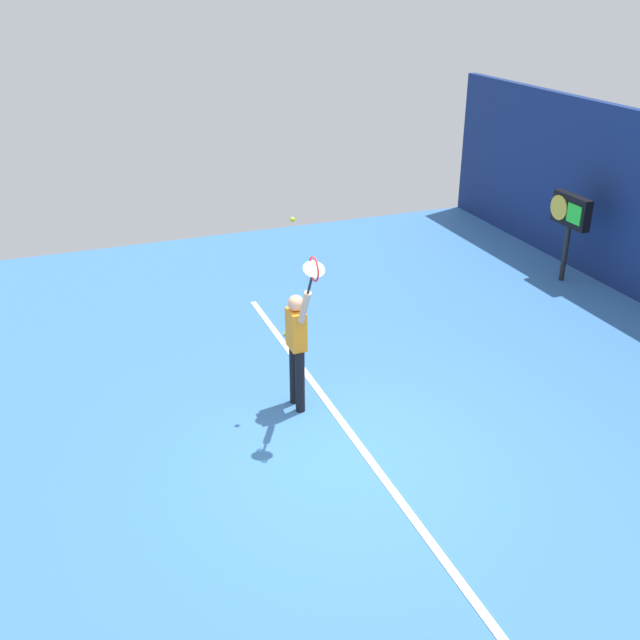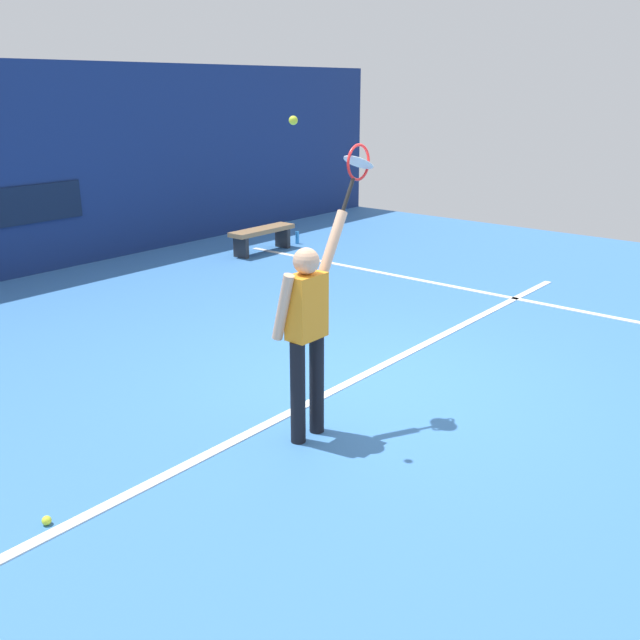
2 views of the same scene
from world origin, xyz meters
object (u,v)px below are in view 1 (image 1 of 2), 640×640
(scoreboard_clock, at_px, (570,214))
(spare_ball, at_px, (286,334))
(tennis_racket, at_px, (313,271))
(tennis_ball, at_px, (292,220))
(tennis_player, at_px, (297,342))

(scoreboard_clock, distance_m, spare_ball, 6.02)
(tennis_racket, height_order, scoreboard_clock, tennis_racket)
(tennis_ball, distance_m, scoreboard_clock, 6.99)
(tennis_racket, distance_m, spare_ball, 3.67)
(spare_ball, bearing_deg, scoreboard_clock, 93.96)
(tennis_player, relative_size, tennis_ball, 28.54)
(scoreboard_clock, bearing_deg, spare_ball, -86.04)
(tennis_racket, bearing_deg, tennis_ball, 178.99)
(tennis_racket, relative_size, tennis_ball, 9.00)
(tennis_player, relative_size, tennis_racket, 3.17)
(tennis_ball, relative_size, spare_ball, 1.00)
(tennis_ball, bearing_deg, scoreboard_clock, 110.97)
(tennis_player, xyz_separation_m, tennis_ball, (-0.13, 0.01, 1.67))
(tennis_racket, distance_m, tennis_ball, 0.89)
(scoreboard_clock, bearing_deg, tennis_ball, -69.03)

